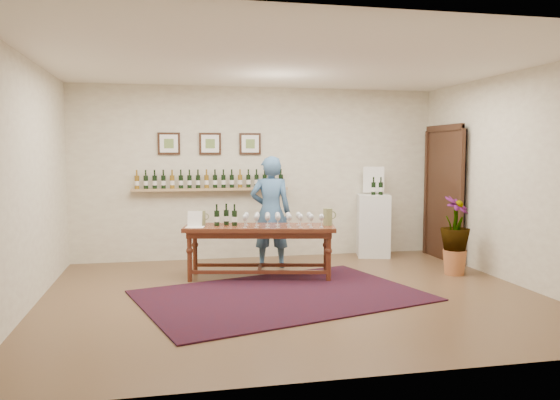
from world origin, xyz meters
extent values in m
plane|color=brown|center=(0.00, 0.00, 0.00)|extent=(6.00, 6.00, 0.00)
plane|color=#EBE6C7|center=(0.00, 2.50, 1.40)|extent=(6.00, 0.00, 6.00)
plane|color=#EBE6C7|center=(0.00, -2.50, 1.40)|extent=(6.00, 0.00, 6.00)
plane|color=#EBE6C7|center=(-3.00, 0.00, 1.40)|extent=(0.00, 5.00, 5.00)
plane|color=#EBE6C7|center=(3.00, 0.00, 1.40)|extent=(0.00, 5.00, 5.00)
plane|color=white|center=(0.00, 0.00, 2.80)|extent=(6.00, 6.00, 0.00)
cube|color=tan|center=(-0.80, 2.41, 1.15)|extent=(2.50, 0.16, 0.04)
cube|color=black|center=(2.94, 1.70, 1.05)|extent=(0.10, 1.00, 2.10)
cube|color=black|center=(2.89, 1.70, 1.05)|extent=(0.04, 1.12, 2.22)
cube|color=black|center=(-1.45, 2.48, 1.88)|extent=(0.35, 0.03, 0.35)
cube|color=white|center=(-1.45, 2.46, 1.88)|extent=(0.28, 0.01, 0.28)
cube|color=olive|center=(-1.45, 2.45, 1.88)|extent=(0.15, 0.00, 0.15)
cube|color=black|center=(-0.80, 2.48, 1.88)|extent=(0.35, 0.03, 0.35)
cube|color=white|center=(-0.80, 2.46, 1.88)|extent=(0.28, 0.01, 0.28)
cube|color=olive|center=(-0.80, 2.45, 1.88)|extent=(0.15, 0.00, 0.15)
cube|color=black|center=(-0.15, 2.48, 1.88)|extent=(0.35, 0.03, 0.35)
cube|color=white|center=(-0.15, 2.46, 1.88)|extent=(0.28, 0.01, 0.28)
cube|color=olive|center=(-0.15, 2.45, 1.88)|extent=(0.15, 0.00, 0.15)
cube|color=#460C0F|center=(-0.15, -0.03, 0.01)|extent=(3.76, 3.01, 0.02)
cube|color=#492212|center=(-0.25, 1.00, 0.70)|extent=(2.15, 1.07, 0.06)
cube|color=#492212|center=(-0.25, 1.00, 0.64)|extent=(2.02, 0.94, 0.09)
cylinder|color=#492212|center=(-1.21, 0.96, 0.34)|extent=(0.08, 0.08, 0.67)
cylinder|color=#492212|center=(0.62, 0.57, 0.34)|extent=(0.08, 0.08, 0.67)
cylinder|color=#492212|center=(-1.11, 1.42, 0.34)|extent=(0.08, 0.08, 0.67)
cylinder|color=#492212|center=(0.72, 1.03, 0.34)|extent=(0.08, 0.08, 0.67)
cube|color=#492212|center=(-0.29, 0.77, 0.13)|extent=(1.84, 0.44, 0.05)
cube|color=#492212|center=(-0.20, 1.23, 0.13)|extent=(1.84, 0.44, 0.05)
cube|color=#492212|center=(-0.25, 1.00, 0.13)|extent=(0.14, 0.47, 0.05)
cube|color=white|center=(-1.13, 1.05, 0.84)|extent=(0.27, 0.23, 0.22)
cube|color=silver|center=(1.89, 2.19, 0.52)|extent=(0.64, 0.64, 1.04)
cube|color=white|center=(1.94, 2.33, 1.28)|extent=(0.34, 0.11, 0.48)
cone|color=#B1673B|center=(2.51, 0.63, 0.18)|extent=(0.33, 0.33, 0.35)
imported|color=#193D1C|center=(2.51, 0.63, 0.66)|extent=(0.72, 0.72, 0.61)
imported|color=#3A5F8A|center=(0.04, 1.68, 0.84)|extent=(0.68, 0.51, 1.69)
camera|label=1|loc=(-1.49, -6.37, 1.74)|focal=35.00mm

